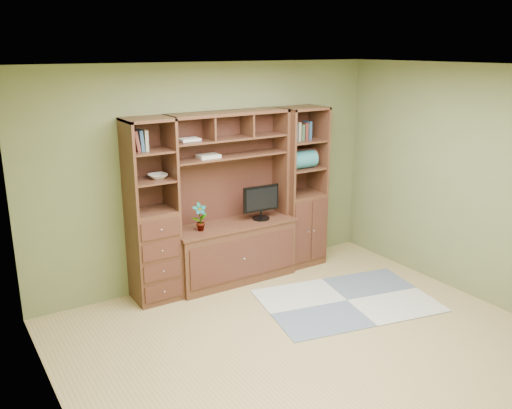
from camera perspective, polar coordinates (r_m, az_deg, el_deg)
room at (r=4.86m, az=6.23°, el=-1.33°), size 4.60×4.10×2.64m
center_hutch at (r=6.40m, az=-2.41°, el=0.52°), size 1.54×0.53×2.05m
left_tower at (r=6.03m, az=-10.89°, el=-0.77°), size 0.50×0.45×2.05m
right_tower at (r=6.97m, az=4.76°, el=1.81°), size 0.55×0.45×2.05m
rug at (r=6.29m, az=9.57°, el=-9.94°), size 2.09×1.60×0.01m
monitor at (r=6.55m, az=0.53°, el=0.87°), size 0.48×0.24×0.58m
orchid at (r=6.20m, az=-5.92°, el=-1.31°), size 0.18×0.12×0.33m
magazines at (r=6.23m, az=-5.06°, el=5.09°), size 0.25×0.18×0.04m
bowl at (r=5.96m, az=-10.31°, el=2.95°), size 0.21×0.21×0.05m
blanket_teal at (r=6.82m, az=4.78°, el=4.72°), size 0.38×0.22×0.22m
blanket_red at (r=7.03m, az=5.34°, el=5.06°), size 0.40×0.22×0.22m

